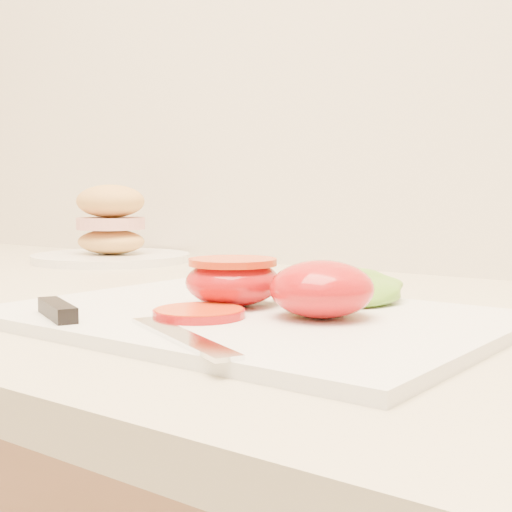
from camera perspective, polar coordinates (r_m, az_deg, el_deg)
The scene contains 7 objects.
cutting_board at distance 0.59m, azimuth -0.58°, elevation -4.93°, with size 0.40×0.29×0.01m, color silver.
tomato_half_dome at distance 0.56m, azimuth 5.28°, elevation -2.64°, with size 0.08×0.08×0.05m, color red.
tomato_half_cut at distance 0.61m, azimuth -1.87°, elevation -1.91°, with size 0.08×0.08×0.04m.
tomato_slice_0 at distance 0.56m, azimuth -4.59°, elevation -4.57°, with size 0.07×0.07×0.01m, color red.
lettuce_leaf_0 at distance 0.64m, azimuth 6.69°, elevation -2.51°, with size 0.12×0.09×0.03m, color #579627.
knife at distance 0.54m, azimuth -12.26°, elevation -4.98°, with size 0.24×0.08×0.01m.
sandwich_plate at distance 1.13m, azimuth -11.53°, elevation 1.73°, with size 0.24×0.24×0.12m.
Camera 1 is at (0.10, 1.12, 1.04)m, focal length 50.00 mm.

